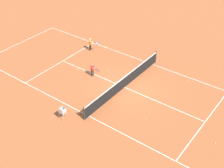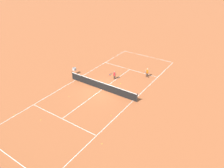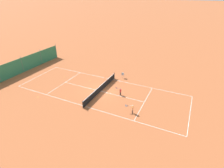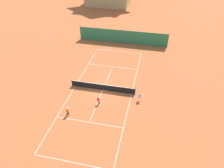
% 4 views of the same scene
% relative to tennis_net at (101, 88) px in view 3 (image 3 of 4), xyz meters
% --- Properties ---
extents(ground_plane, '(600.00, 600.00, 0.00)m').
position_rel_tennis_net_xyz_m(ground_plane, '(0.00, 0.00, -0.50)').
color(ground_plane, '#A8542D').
extents(court_line_markings, '(8.25, 23.85, 0.01)m').
position_rel_tennis_net_xyz_m(court_line_markings, '(0.00, 0.00, -0.50)').
color(court_line_markings, white).
rests_on(court_line_markings, ground).
extents(tennis_net, '(9.18, 0.08, 1.06)m').
position_rel_tennis_net_xyz_m(tennis_net, '(0.00, 0.00, 0.00)').
color(tennis_net, '#2D2D2D').
rests_on(tennis_net, ground).
extents(windscreen_fence_far, '(17.28, 0.08, 2.90)m').
position_rel_tennis_net_xyz_m(windscreen_fence_far, '(-0.00, 15.50, 0.81)').
color(windscreen_fence_far, '#2D754C').
rests_on(windscreen_fence_far, ground).
extents(player_far_service, '(0.43, 0.92, 1.08)m').
position_rel_tennis_net_xyz_m(player_far_service, '(0.22, -2.87, 0.14)').
color(player_far_service, black).
rests_on(player_far_service, ground).
extents(player_far_baseline, '(0.38, 1.02, 1.16)m').
position_rel_tennis_net_xyz_m(player_far_baseline, '(-2.90, -5.72, 0.18)').
color(player_far_baseline, black).
rests_on(player_far_baseline, ground).
extents(tennis_ball_service_box, '(0.07, 0.07, 0.07)m').
position_rel_tennis_net_xyz_m(tennis_ball_service_box, '(1.48, 7.65, -0.47)').
color(tennis_ball_service_box, '#CCE033').
rests_on(tennis_ball_service_box, ground).
extents(tennis_ball_mid_court, '(0.07, 0.07, 0.07)m').
position_rel_tennis_net_xyz_m(tennis_ball_mid_court, '(-5.05, 6.92, -0.47)').
color(tennis_ball_mid_court, '#CCE033').
rests_on(tennis_ball_mid_court, ground).
extents(tennis_ball_far_corner, '(0.07, 0.07, 0.07)m').
position_rel_tennis_net_xyz_m(tennis_ball_far_corner, '(2.14, 3.22, -0.47)').
color(tennis_ball_far_corner, '#CCE033').
rests_on(tennis_ball_far_corner, ground).
extents(tennis_ball_near_corner, '(0.07, 0.07, 0.07)m').
position_rel_tennis_net_xyz_m(tennis_ball_near_corner, '(0.26, -4.47, -0.47)').
color(tennis_ball_near_corner, '#CCE033').
rests_on(tennis_ball_near_corner, ground).
extents(tennis_ball_by_net_right, '(0.07, 0.07, 0.07)m').
position_rel_tennis_net_xyz_m(tennis_ball_by_net_right, '(-1.06, -2.35, -0.47)').
color(tennis_ball_by_net_right, '#CCE033').
rests_on(tennis_ball_by_net_right, ground).
extents(tennis_ball_alley_left, '(0.07, 0.07, 0.07)m').
position_rel_tennis_net_xyz_m(tennis_ball_alley_left, '(-3.62, 3.46, -0.47)').
color(tennis_ball_alley_left, '#CCE033').
rests_on(tennis_ball_alley_left, ground).
extents(tennis_ball_by_net_left, '(0.07, 0.07, 0.07)m').
position_rel_tennis_net_xyz_m(tennis_ball_by_net_left, '(4.20, 8.59, -0.47)').
color(tennis_ball_by_net_left, '#CCE033').
rests_on(tennis_ball_by_net_left, ground).
extents(ball_hopper, '(0.36, 0.36, 0.89)m').
position_rel_tennis_net_xyz_m(ball_hopper, '(5.30, -1.17, 0.15)').
color(ball_hopper, '#B7B7BC').
rests_on(ball_hopper, ground).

